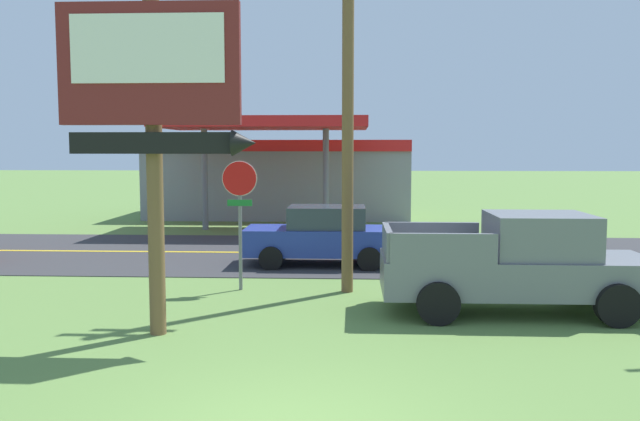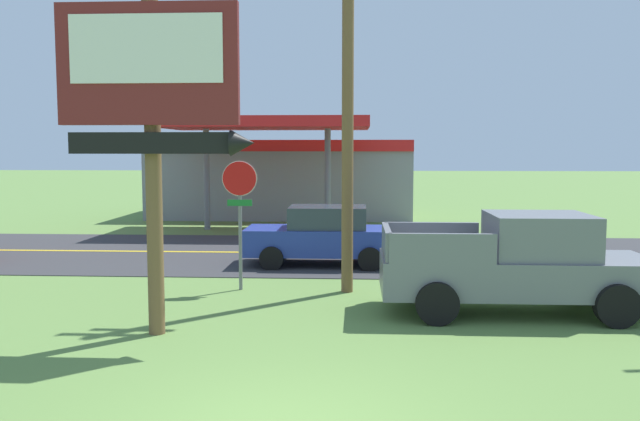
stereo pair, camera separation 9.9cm
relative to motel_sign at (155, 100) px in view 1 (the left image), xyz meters
name	(u,v)px [view 1 (the left image)]	position (x,y,z in m)	size (l,w,h in m)	color
road_asphalt	(328,253)	(2.56, 9.15, -4.03)	(140.00, 8.00, 0.02)	#333335
road_centre_line	(328,253)	(2.56, 9.15, -4.01)	(126.00, 0.20, 0.01)	gold
motel_sign	(155,100)	(0.00, 0.00, 0.00)	(3.30, 0.54, 5.92)	brown
stop_sign	(240,202)	(0.76, 3.80, -2.01)	(0.80, 0.08, 2.95)	slate
utility_pole	(348,63)	(3.19, 3.74, 1.06)	(1.63, 0.26, 9.65)	brown
gas_station	(281,175)	(-0.15, 20.64, -2.09)	(12.00, 11.50, 4.40)	gray
pickup_grey_parked_on_lawn	(518,264)	(6.56, 1.97, -3.07)	(5.20, 2.24, 1.96)	slate
car_blue_near_lane	(323,235)	(2.49, 7.15, -3.21)	(4.20, 2.00, 1.64)	#233893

